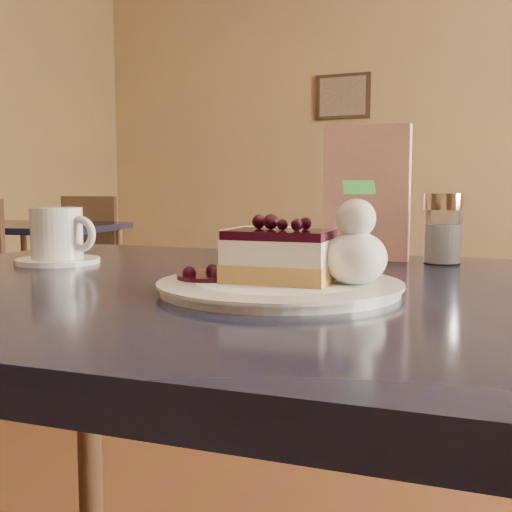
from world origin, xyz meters
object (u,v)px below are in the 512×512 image
at_px(cheesecake_slice, 280,256).
at_px(coffee_set, 58,238).
at_px(dessert_plate, 280,287).
at_px(bg_table_far_left, 40,326).
at_px(main_table, 292,349).

height_order(cheesecake_slice, coffee_set, coffee_set).
xyz_separation_m(dessert_plate, coffee_set, (-0.43, 0.12, 0.03)).
bearing_deg(bg_table_far_left, coffee_set, -56.26).
distance_m(dessert_plate, cheesecake_slice, 0.04).
height_order(cheesecake_slice, bg_table_far_left, cheesecake_slice).
relative_size(cheesecake_slice, bg_table_far_left, 0.08).
relative_size(coffee_set, bg_table_far_left, 0.09).
bearing_deg(coffee_set, cheesecake_slice, -15.44).
bearing_deg(main_table, coffee_set, 167.26).
relative_size(cheesecake_slice, coffee_set, 0.90).
bearing_deg(bg_table_far_left, dessert_plate, -52.20).
xyz_separation_m(coffee_set, bg_table_far_left, (-1.99, 2.10, -0.75)).
distance_m(main_table, coffee_set, 0.45).
xyz_separation_m(main_table, bg_table_far_left, (-2.42, 2.17, -0.63)).
distance_m(cheesecake_slice, coffee_set, 0.45).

